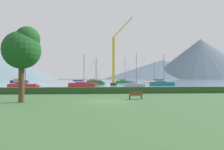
{
  "coord_description": "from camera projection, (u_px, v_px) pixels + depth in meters",
  "views": [
    {
      "loc": [
        -1.0,
        -21.77,
        2.48
      ],
      "look_at": [
        6.2,
        69.67,
        3.73
      ],
      "focal_mm": 33.28,
      "sensor_mm": 36.0,
      "label": 1
    }
  ],
  "objects": [
    {
      "name": "sailboat_slip_7",
      "position": [
        162.0,
        83.0,
        66.62
      ],
      "size": [
        8.88,
        3.07,
        10.02
      ],
      "rotation": [
        0.0,
        0.0,
        -0.06
      ],
      "color": "#19707A",
      "rests_on": "harbor_water"
    },
    {
      "name": "distant_hill_central_peak",
      "position": [
        163.0,
        69.0,
        426.55
      ],
      "size": [
        247.18,
        247.18,
        39.59
      ],
      "primitive_type": "cone",
      "color": "#4C6070",
      "rests_on": "ground_plane"
    },
    {
      "name": "park_bench_near_path",
      "position": [
        136.0,
        95.0,
        23.77
      ],
      "size": [
        1.58,
        0.59,
        0.95
      ],
      "rotation": [
        0.0,
        0.0,
        0.08
      ],
      "color": "brown",
      "rests_on": "ground_plane"
    },
    {
      "name": "park_tree",
      "position": [
        23.0,
        48.0,
        20.95
      ],
      "size": [
        3.82,
        3.82,
        7.68
      ],
      "color": "#4C3823",
      "rests_on": "ground_plane"
    },
    {
      "name": "harbor_water",
      "position": [
        97.0,
        81.0,
        158.31
      ],
      "size": [
        320.0,
        246.0,
        0.0
      ],
      "primitive_type": "cube",
      "color": "slate",
      "rests_on": "ground_plane"
    },
    {
      "name": "sailboat_slip_2",
      "position": [
        135.0,
        85.0,
        58.74
      ],
      "size": [
        6.6,
        2.49,
        9.38
      ],
      "rotation": [
        0.0,
        0.0,
        -0.1
      ],
      "color": "#9E9EA3",
      "rests_on": "harbor_water"
    },
    {
      "name": "distant_hill_west_ridge",
      "position": [
        201.0,
        59.0,
        377.82
      ],
      "size": [
        193.57,
        193.57,
        73.27
      ],
      "primitive_type": "cone",
      "color": "#4C6070",
      "rests_on": "ground_plane"
    },
    {
      "name": "dock_crane",
      "position": [
        114.0,
        63.0,
        69.67
      ],
      "size": [
        7.65,
        2.0,
        23.24
      ],
      "color": "#333338",
      "rests_on": "ground_plane"
    },
    {
      "name": "ground_plane",
      "position": [
        105.0,
        101.0,
        21.74
      ],
      "size": [
        1000.0,
        1000.0,
        0.0
      ],
      "primitive_type": "plane",
      "color": "#385B33"
    },
    {
      "name": "sailboat_slip_8",
      "position": [
        124.0,
        82.0,
        98.32
      ],
      "size": [
        8.54,
        2.98,
        11.93
      ],
      "rotation": [
        0.0,
        0.0,
        0.07
      ],
      "color": "#236B38",
      "rests_on": "harbor_water"
    },
    {
      "name": "sailboat_slip_3",
      "position": [
        19.0,
        81.0,
        105.87
      ],
      "size": [
        9.16,
        3.15,
        13.84
      ],
      "rotation": [
        0.0,
        0.0,
        0.06
      ],
      "color": "navy",
      "rests_on": "harbor_water"
    },
    {
      "name": "sailboat_slip_0",
      "position": [
        95.0,
        83.0,
        77.66
      ],
      "size": [
        7.8,
        3.21,
        10.06
      ],
      "rotation": [
        0.0,
        0.0,
        -0.15
      ],
      "color": "#236B38",
      "rests_on": "harbor_water"
    },
    {
      "name": "sailboat_slip_12",
      "position": [
        23.0,
        86.0,
        49.79
      ],
      "size": [
        7.57,
        2.65,
        9.12
      ],
      "rotation": [
        0.0,
        0.0,
        0.07
      ],
      "color": "red",
      "rests_on": "harbor_water"
    },
    {
      "name": "hedge_line",
      "position": [
        102.0,
        90.0,
        32.71
      ],
      "size": [
        80.0,
        1.2,
        1.01
      ],
      "primitive_type": "cube",
      "color": "#284C23",
      "rests_on": "ground_plane"
    },
    {
      "name": "sailboat_slip_9",
      "position": [
        153.0,
        82.0,
        83.23
      ],
      "size": [
        8.17,
        3.25,
        8.94
      ],
      "rotation": [
        0.0,
        0.0,
        0.13
      ],
      "color": "white",
      "rests_on": "harbor_water"
    },
    {
      "name": "sailboat_slip_5",
      "position": [
        94.0,
        81.0,
        106.64
      ],
      "size": [
        8.46,
        3.2,
        10.74
      ],
      "rotation": [
        0.0,
        0.0,
        0.1
      ],
      "color": "black",
      "rests_on": "harbor_water"
    },
    {
      "name": "sailboat_slip_4",
      "position": [
        82.0,
        84.0,
        56.57
      ],
      "size": [
        8.21,
        2.49,
        8.86
      ],
      "rotation": [
        0.0,
        0.0,
        0.01
      ],
      "color": "red",
      "rests_on": "harbor_water"
    }
  ]
}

